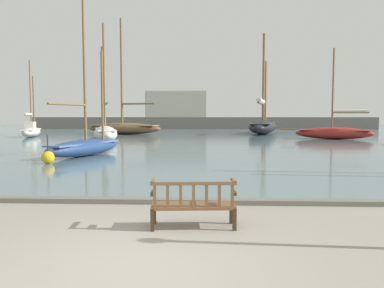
{
  "coord_description": "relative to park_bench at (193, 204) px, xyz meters",
  "views": [
    {
      "loc": [
        1.01,
        -5.13,
        2.14
      ],
      "look_at": [
        0.37,
        10.0,
        1.0
      ],
      "focal_mm": 35.0,
      "sensor_mm": 36.0,
      "label": 1
    }
  ],
  "objects": [
    {
      "name": "ground_plane",
      "position": [
        -0.74,
        -1.88,
        -0.47
      ],
      "size": [
        160.0,
        160.0,
        0.0
      ],
      "primitive_type": "plane",
      "color": "gray"
    },
    {
      "name": "harbor_water",
      "position": [
        -0.74,
        42.12,
        -0.43
      ],
      "size": [
        100.0,
        80.0,
        0.08
      ],
      "primitive_type": "cube",
      "color": "slate",
      "rests_on": "ground"
    },
    {
      "name": "quay_edge_kerb",
      "position": [
        -0.74,
        1.97,
        -0.41
      ],
      "size": [
        40.0,
        0.3,
        0.12
      ],
      "primitive_type": "cube",
      "color": "slate",
      "rests_on": "ground"
    },
    {
      "name": "park_bench",
      "position": [
        0.0,
        0.0,
        0.0
      ],
      "size": [
        1.63,
        0.64,
        0.92
      ],
      "color": "#3D2A19",
      "rests_on": "ground"
    },
    {
      "name": "sailboat_mid_starboard",
      "position": [
        -8.04,
        22.9,
        0.36
      ],
      "size": [
        4.19,
        8.05,
        9.46
      ],
      "color": "silver",
      "rests_on": "harbor_water"
    },
    {
      "name": "sailboat_outer_starboard",
      "position": [
        -17.21,
        29.26,
        0.28
      ],
      "size": [
        2.93,
        6.87,
        7.52
      ],
      "color": "silver",
      "rests_on": "harbor_water"
    },
    {
      "name": "sailboat_far_starboard",
      "position": [
        6.67,
        37.01,
        0.64
      ],
      "size": [
        5.43,
        12.5,
        11.59
      ],
      "color": "black",
      "rests_on": "harbor_water"
    },
    {
      "name": "sailboat_outer_port",
      "position": [
        -6.09,
        11.97,
        0.17
      ],
      "size": [
        3.07,
        5.69,
        8.08
      ],
      "color": "navy",
      "rests_on": "harbor_water"
    },
    {
      "name": "sailboat_nearest_starboard",
      "position": [
        11.42,
        26.54,
        0.25
      ],
      "size": [
        7.74,
        3.46,
        7.98
      ],
      "color": "maroon",
      "rests_on": "harbor_water"
    },
    {
      "name": "sailboat_mid_port",
      "position": [
        -9.25,
        34.91,
        0.52
      ],
      "size": [
        9.25,
        4.74,
        12.87
      ],
      "color": "brown",
      "rests_on": "harbor_water"
    },
    {
      "name": "channel_buoy",
      "position": [
        -6.62,
        8.73,
        -0.11
      ],
      "size": [
        0.55,
        0.55,
        1.25
      ],
      "color": "gold",
      "rests_on": "harbor_water"
    },
    {
      "name": "far_breakwater",
      "position": [
        -1.71,
        52.55,
        1.22
      ],
      "size": [
        54.3,
        2.4,
        6.06
      ],
      "color": "#66605B",
      "rests_on": "ground"
    }
  ]
}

